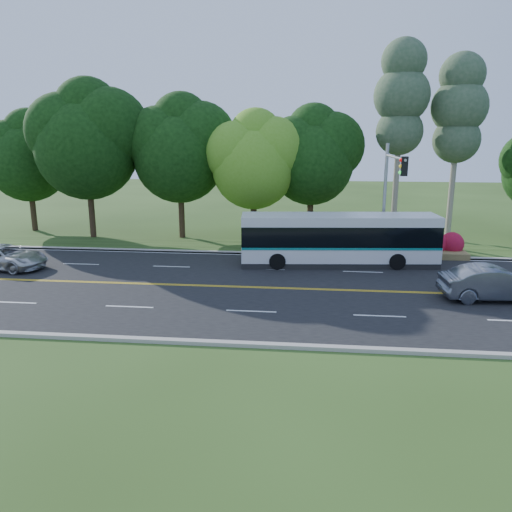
# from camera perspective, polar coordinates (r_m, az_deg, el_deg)

# --- Properties ---
(ground) EXTENTS (120.00, 120.00, 0.00)m
(ground) POSITION_cam_1_polar(r_m,az_deg,el_deg) (25.14, 1.50, -3.68)
(ground) COLOR #2B4416
(ground) RESTS_ON ground
(road) EXTENTS (60.00, 14.00, 0.02)m
(road) POSITION_cam_1_polar(r_m,az_deg,el_deg) (25.14, 1.50, -3.66)
(road) COLOR black
(road) RESTS_ON ground
(curb_north) EXTENTS (60.00, 0.30, 0.15)m
(curb_north) POSITION_cam_1_polar(r_m,az_deg,el_deg) (32.00, 2.53, 0.27)
(curb_north) COLOR #A9A398
(curb_north) RESTS_ON ground
(curb_south) EXTENTS (60.00, 0.30, 0.15)m
(curb_south) POSITION_cam_1_polar(r_m,az_deg,el_deg) (18.45, -0.30, -10.09)
(curb_south) COLOR #A9A398
(curb_south) RESTS_ON ground
(grass_verge) EXTENTS (60.00, 4.00, 0.10)m
(grass_verge) POSITION_cam_1_polar(r_m,az_deg,el_deg) (33.81, 2.73, 0.96)
(grass_verge) COLOR #2B4416
(grass_verge) RESTS_ON ground
(lane_markings) EXTENTS (57.60, 13.82, 0.00)m
(lane_markings) POSITION_cam_1_polar(r_m,az_deg,el_deg) (25.15, 1.29, -3.62)
(lane_markings) COLOR gold
(lane_markings) RESTS_ON road
(tree_row) EXTENTS (44.70, 9.10, 13.84)m
(tree_row) POSITION_cam_1_polar(r_m,az_deg,el_deg) (36.73, -5.10, 12.45)
(tree_row) COLOR black
(tree_row) RESTS_ON ground
(bougainvillea_hedge) EXTENTS (9.50, 2.25, 1.50)m
(bougainvillea_hedge) POSITION_cam_1_polar(r_m,az_deg,el_deg) (33.21, 15.12, 1.43)
(bougainvillea_hedge) COLOR #9D0D39
(bougainvillea_hedge) RESTS_ON ground
(traffic_signal) EXTENTS (0.42, 6.10, 7.00)m
(traffic_signal) POSITION_cam_1_polar(r_m,az_deg,el_deg) (29.82, 15.08, 7.79)
(traffic_signal) COLOR #9799A0
(traffic_signal) RESTS_ON ground
(transit_bus) EXTENTS (11.53, 3.54, 2.97)m
(transit_bus) POSITION_cam_1_polar(r_m,az_deg,el_deg) (29.60, 9.41, 1.79)
(transit_bus) COLOR silver
(transit_bus) RESTS_ON road
(sedan) EXTENTS (4.95, 2.11, 1.59)m
(sedan) POSITION_cam_1_polar(r_m,az_deg,el_deg) (25.61, 25.58, -2.84)
(sedan) COLOR #535864
(sedan) RESTS_ON road
(suv) EXTENTS (5.16, 3.03, 1.35)m
(suv) POSITION_cam_1_polar(r_m,az_deg,el_deg) (31.94, -26.73, -0.10)
(suv) COLOR #BBBEC0
(suv) RESTS_ON road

